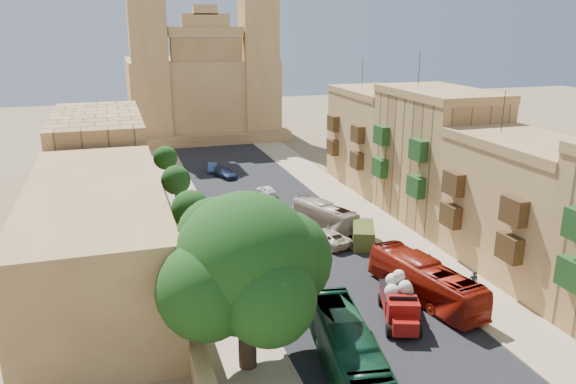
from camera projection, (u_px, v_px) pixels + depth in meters
ground at (418, 375)px, 33.61m from camera, size 260.00×260.00×0.00m
road_surface at (277, 217)px, 61.01m from camera, size 14.00×140.00×0.01m
sidewalk_east at (357, 209)px, 63.74m from camera, size 5.00×140.00×0.01m
sidewalk_west at (189, 226)px, 58.29m from camera, size 5.00×140.00×0.01m
kerb_east at (337, 210)px, 63.01m from camera, size 0.25×140.00×0.12m
kerb_west at (213, 223)px, 58.99m from camera, size 0.25×140.00×0.12m
townhouse_b at (525, 206)px, 46.60m from camera, size 9.00×14.00×14.90m
townhouse_c at (435, 155)px, 59.03m from camera, size 9.00×14.00×17.40m
townhouse_d at (376, 137)px, 72.04m from camera, size 9.00×14.00×15.90m
west_wall at (170, 258)px, 48.03m from camera, size 1.00×40.00×1.80m
west_building_low at (99, 238)px, 43.68m from camera, size 10.00×28.00×8.40m
west_building_mid at (100, 156)px, 67.20m from camera, size 10.00×22.00×10.00m
church at (202, 84)px, 102.68m from camera, size 28.00×22.50×36.30m
ficus_tree at (247, 268)px, 32.68m from camera, size 11.08×10.19×11.08m
street_tree_a at (215, 271)px, 40.87m from camera, size 2.80×2.80×4.30m
street_tree_b at (191, 210)px, 51.58m from camera, size 3.66×3.66×5.62m
street_tree_c at (176, 180)px, 62.65m from camera, size 3.30×3.30×5.07m
street_tree_d at (165, 158)px, 73.66m from camera, size 3.15×3.15×4.84m
red_truck at (400, 301)px, 39.41m from camera, size 4.02×6.26×3.46m
olive_pickup at (363, 235)px, 53.23m from camera, size 3.58×4.92×1.86m
bus_green_north at (346, 348)px, 33.48m from camera, size 4.48×11.76×3.20m
bus_red_east at (425, 281)px, 42.41m from camera, size 4.46×11.34×3.08m
bus_cream_east at (325, 214)px, 58.14m from camera, size 4.73×8.86×2.42m
car_blue_a at (277, 251)px, 50.36m from camera, size 2.03×3.76×1.22m
car_white_a at (238, 200)px, 64.66m from camera, size 1.61×3.98×1.28m
car_cream at (328, 238)px, 53.22m from camera, size 3.84×5.64×1.43m
car_dkblue at (225, 173)px, 76.43m from camera, size 3.08×4.68×1.26m
car_white_b at (266, 190)px, 68.77m from camera, size 2.08×3.66×1.17m
car_blue_b at (212, 167)px, 79.76m from camera, size 2.02×3.66×1.14m
pedestrian_a at (473, 283)px, 43.37m from camera, size 0.84×0.68×1.97m
pedestrian_c at (429, 262)px, 47.61m from camera, size 0.61×0.96×1.52m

